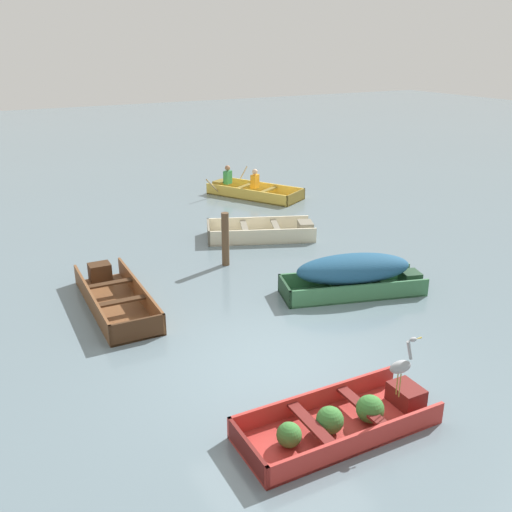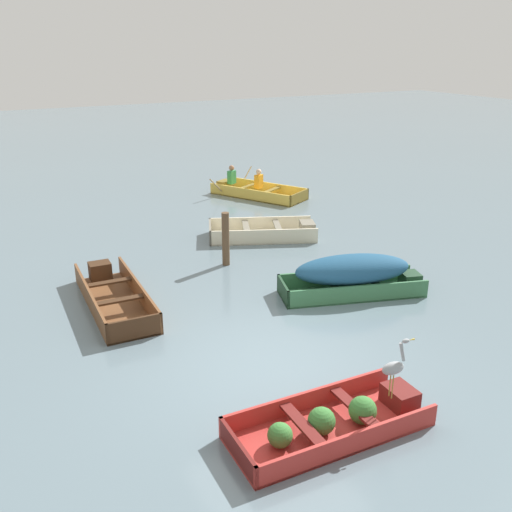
{
  "view_description": "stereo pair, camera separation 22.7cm",
  "coord_description": "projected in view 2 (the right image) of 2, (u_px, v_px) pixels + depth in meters",
  "views": [
    {
      "loc": [
        -4.15,
        -6.73,
        4.84
      ],
      "look_at": [
        1.56,
        3.67,
        0.35
      ],
      "focal_mm": 40.0,
      "sensor_mm": 36.0,
      "label": 1
    },
    {
      "loc": [
        -3.96,
        -6.84,
        4.84
      ],
      "look_at": [
        1.56,
        3.67,
        0.35
      ],
      "focal_mm": 40.0,
      "sensor_mm": 36.0,
      "label": 2
    }
  ],
  "objects": [
    {
      "name": "skiff_cream_far_moored",
      "position": [
        267.0,
        232.0,
        14.94
      ],
      "size": [
        2.99,
        2.14,
        0.39
      ],
      "color": "beige",
      "rests_on": "ground"
    },
    {
      "name": "rowboat_yellow_with_crew",
      "position": [
        253.0,
        190.0,
        18.95
      ],
      "size": [
        2.86,
        3.3,
        0.92
      ],
      "color": "#E5BC47",
      "rests_on": "ground"
    },
    {
      "name": "skiff_wooden_brown_mid_moored",
      "position": [
        113.0,
        296.0,
        11.21
      ],
      "size": [
        1.09,
        3.13,
        0.41
      ],
      "color": "brown",
      "rests_on": "ground"
    },
    {
      "name": "skiff_green_near_moored",
      "position": [
        354.0,
        273.0,
        11.47
      ],
      "size": [
        3.04,
        1.7,
        0.84
      ],
      "color": "#387047",
      "rests_on": "ground"
    },
    {
      "name": "ground_plane",
      "position": [
        276.0,
        364.0,
        9.1
      ],
      "size": [
        80.0,
        80.0,
        0.0
      ],
      "primitive_type": "plane",
      "color": "slate"
    },
    {
      "name": "mooring_post",
      "position": [
        226.0,
        239.0,
        12.94
      ],
      "size": [
        0.17,
        0.17,
        1.25
      ],
      "primitive_type": "cylinder",
      "color": "brown",
      "rests_on": "ground"
    },
    {
      "name": "dinghy_red_foreground",
      "position": [
        334.0,
        421.0,
        7.51
      ],
      "size": [
        2.73,
        1.12,
        0.42
      ],
      "color": "#AD2D28",
      "rests_on": "ground"
    },
    {
      "name": "heron_on_dinghy",
      "position": [
        394.0,
        366.0,
        7.39
      ],
      "size": [
        0.46,
        0.17,
        0.84
      ],
      "color": "olive",
      "rests_on": "dinghy_red_foreground"
    }
  ]
}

